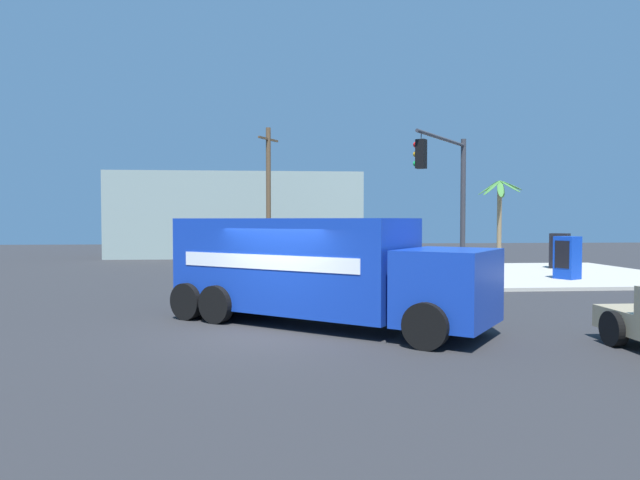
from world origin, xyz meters
name	(u,v)px	position (x,y,z in m)	size (l,w,h in m)	color
ground_plane	(270,333)	(0.00, 0.00, 0.00)	(100.00, 100.00, 0.00)	#2B2B2D
sidewalk_corner_far	(539,274)	(12.99, 12.99, 0.07)	(11.83, 11.83, 0.14)	#B2ADA0
delivery_truck	(315,269)	(1.18, 1.04, 1.45)	(8.24, 7.01, 2.75)	#1438AD
traffic_light_primary	(449,187)	(6.55, 6.87, 3.92)	(2.90, 3.67, 5.70)	#38383D
vending_machine_red	(567,258)	(12.84, 10.07, 1.07)	(1.08, 1.15, 1.85)	#0F38B2
vending_machine_blue	(560,251)	(15.18, 15.18, 1.07)	(1.17, 1.16, 1.85)	black
palm_tree_far	(499,206)	(13.06, 18.09, 3.48)	(2.57, 2.45, 4.84)	#7A6647
utility_pole	(268,193)	(-0.16, 21.79, 4.33)	(1.24, 1.95, 8.37)	brown
building_backdrop	(238,215)	(-2.47, 28.68, 3.03)	(17.79, 6.00, 6.05)	gray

